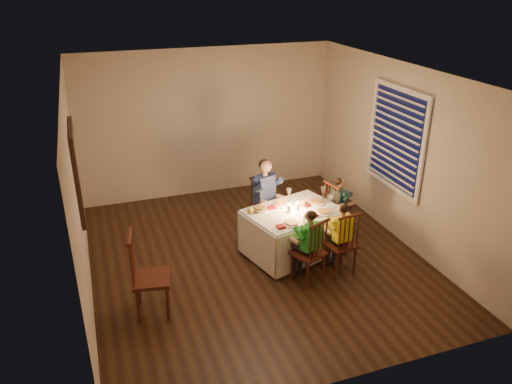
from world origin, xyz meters
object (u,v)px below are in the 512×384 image
object	(u,v)px
serving_bowl	(260,209)
dining_table	(293,223)
chair_near_right	(338,270)
chair_extra	(155,312)
adult	(265,232)
chair_near_left	(307,280)
child_green	(307,280)
child_teal	(336,236)
chair_end	(336,236)
chair_adult	(265,232)
child_yellow	(338,270)

from	to	relation	value
serving_bowl	dining_table	bearing A→B (deg)	-17.57
chair_near_right	chair_extra	world-z (taller)	chair_extra
adult	serving_bowl	xyz separation A→B (m)	(-0.30, -0.57, 0.70)
dining_table	serving_bowl	distance (m)	0.52
dining_table	chair_near_left	xyz separation A→B (m)	(-0.10, -0.72, -0.48)
child_green	serving_bowl	size ratio (longest dim) A/B	4.94
chair_extra	child_teal	bearing A→B (deg)	-63.33
chair_end	child_green	distance (m)	1.30
chair_adult	chair_end	distance (m)	1.11
child_yellow	serving_bowl	bearing A→B (deg)	-51.80
chair_adult	chair_extra	bearing A→B (deg)	-163.36
child_teal	chair_near_right	bearing A→B (deg)	141.24
adult	child_green	size ratio (longest dim) A/B	1.16
chair_adult	chair_near_left	xyz separation A→B (m)	(0.06, -1.43, 0.00)
chair_near_left	child_green	size ratio (longest dim) A/B	0.90
chair_extra	child_green	distance (m)	2.02
chair_near_left	adult	bearing A→B (deg)	-110.44
dining_table	chair_adult	xyz separation A→B (m)	(-0.15, 0.71, -0.48)
chair_adult	serving_bowl	bearing A→B (deg)	-137.04
chair_end	adult	xyz separation A→B (m)	(-0.98, 0.51, 0.00)
chair_end	child_yellow	distance (m)	0.96
chair_near_left	adult	world-z (taller)	adult
chair_adult	chair_extra	distance (m)	2.43
chair_extra	adult	distance (m)	2.43
chair_extra	child_green	world-z (taller)	chair_extra
dining_table	child_yellow	distance (m)	0.91
adult	child_teal	xyz separation A→B (m)	(0.98, -0.51, 0.00)
chair_adult	chair_near_right	distance (m)	1.48
chair_end	adult	size ratio (longest dim) A/B	0.77
serving_bowl	chair_extra	bearing A→B (deg)	-152.42
child_green	chair_extra	bearing A→B (deg)	-22.46
dining_table	chair_end	world-z (taller)	dining_table
chair_adult	chair_end	bearing A→B (deg)	-47.16
chair_near_right	serving_bowl	distance (m)	1.36
dining_table	child_green	bearing A→B (deg)	-112.60
chair_adult	child_green	xyz separation A→B (m)	(0.06, -1.43, 0.00)
chair_near_right	chair_end	size ratio (longest dim) A/B	1.00
chair_end	chair_near_left	bearing A→B (deg)	122.61
child_green	chair_near_right	bearing A→B (deg)	164.16
chair_near_left	chair_extra	distance (m)	2.02
chair_extra	child_yellow	world-z (taller)	chair_extra
dining_table	chair_adult	distance (m)	0.87
chair_end	chair_extra	world-z (taller)	chair_extra
chair_near_left	chair_end	distance (m)	1.30
dining_table	chair_near_left	distance (m)	0.87
dining_table	chair_near_left	size ratio (longest dim) A/B	1.63
chair_near_right	serving_bowl	world-z (taller)	serving_bowl
child_green	dining_table	bearing A→B (deg)	-120.43
chair_adult	child_green	world-z (taller)	child_green
child_teal	serving_bowl	size ratio (longest dim) A/B	4.72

